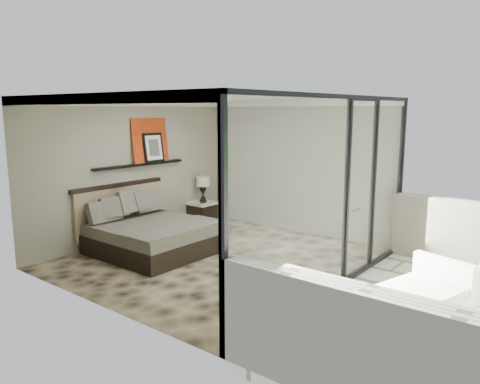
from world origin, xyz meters
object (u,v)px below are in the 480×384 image
Objects in this scene: nightstand at (202,212)px; lounger at (409,304)px; bed at (151,233)px; table_lamp at (203,186)px.

lounger is (5.44, -2.02, -0.07)m from nightstand.
bed is 2.22m from nightstand.
nightstand is 0.29× the size of lounger.
table_lamp is at bearing 81.71° from nightstand.
lounger is (5.44, -2.06, -0.68)m from table_lamp.
bed reaches higher than table_lamp.
table_lamp is (0.00, 0.04, 0.62)m from nightstand.
bed is 1.10× the size of lounger.
table_lamp reaches higher than nightstand.
table_lamp reaches higher than lounger.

